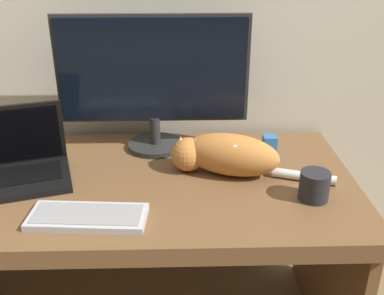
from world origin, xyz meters
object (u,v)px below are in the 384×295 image
object	(u,v)px
coffee_mug	(314,186)
external_keyboard	(88,217)
monitor	(153,79)
laptop	(22,165)
cat	(225,154)

from	to	relation	value
coffee_mug	external_keyboard	bearing A→B (deg)	-171.82
monitor	coffee_mug	world-z (taller)	monitor
laptop	external_keyboard	bearing A→B (deg)	-60.99
laptop	coffee_mug	distance (m)	0.96
cat	coffee_mug	size ratio (longest dim) A/B	5.89
coffee_mug	cat	bearing A→B (deg)	145.69
laptop	cat	world-z (taller)	laptop
monitor	laptop	xyz separation A→B (m)	(-0.43, -0.24, -0.22)
external_keyboard	coffee_mug	bearing A→B (deg)	12.41
external_keyboard	monitor	bearing A→B (deg)	74.92
monitor	cat	distance (m)	0.39
cat	external_keyboard	bearing A→B (deg)	-127.32
cat	monitor	bearing A→B (deg)	158.35
laptop	cat	size ratio (longest dim) A/B	0.65
coffee_mug	monitor	bearing A→B (deg)	142.20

